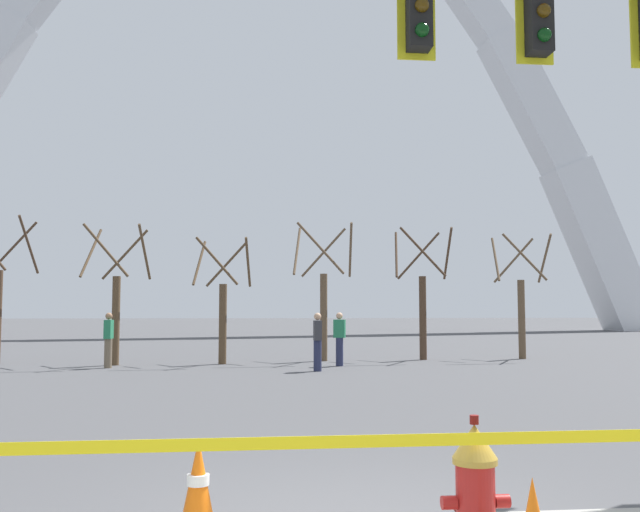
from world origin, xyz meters
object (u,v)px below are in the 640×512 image
object	(u,v)px
fire_hydrant	(475,495)
pedestrian_walking_left	(339,338)
pedestrian_standing_center	(108,339)
pedestrian_walking_right	(318,341)
monument_arch	(264,96)
traffic_cone_mid_sidewalk	(198,487)

from	to	relation	value
fire_hydrant	pedestrian_walking_left	world-z (taller)	pedestrian_walking_left
pedestrian_standing_center	pedestrian_walking_right	world-z (taller)	same
fire_hydrant	monument_arch	bearing A→B (deg)	90.81
pedestrian_standing_center	pedestrian_walking_right	xyz separation A→B (m)	(5.92, -1.63, 0.00)
fire_hydrant	traffic_cone_mid_sidewalk	bearing A→B (deg)	156.71
traffic_cone_mid_sidewalk	pedestrian_walking_left	size ratio (longest dim) A/B	0.46
pedestrian_standing_center	pedestrian_walking_right	distance (m)	6.14
fire_hydrant	pedestrian_standing_center	world-z (taller)	pedestrian_standing_center
traffic_cone_mid_sidewalk	monument_arch	size ratio (longest dim) A/B	0.01
monument_arch	pedestrian_walking_right	xyz separation A→B (m)	(0.98, -32.51, -17.02)
fire_hydrant	pedestrian_walking_left	distance (m)	16.02
pedestrian_walking_left	pedestrian_walking_right	distance (m)	1.82
monument_arch	pedestrian_walking_left	bearing A→B (deg)	-86.68
fire_hydrant	pedestrian_walking_right	bearing A→B (deg)	88.73
monument_arch	pedestrian_walking_right	size ratio (longest dim) A/B	38.24
pedestrian_walking_left	pedestrian_standing_center	distance (m)	6.73
pedestrian_walking_left	pedestrian_walking_right	size ratio (longest dim) A/B	1.00
pedestrian_walking_right	pedestrian_standing_center	bearing A→B (deg)	164.60
pedestrian_walking_left	fire_hydrant	bearing A→B (deg)	-94.05
fire_hydrant	traffic_cone_mid_sidewalk	world-z (taller)	fire_hydrant
traffic_cone_mid_sidewalk	pedestrian_walking_right	size ratio (longest dim) A/B	0.46
pedestrian_walking_left	monument_arch	bearing A→B (deg)	93.32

